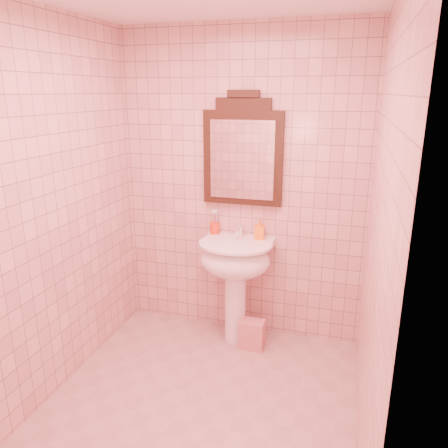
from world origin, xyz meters
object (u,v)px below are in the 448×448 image
(mirror, at_px, (243,153))
(toothbrush_cup, at_px, (215,228))
(towel, at_px, (252,334))
(pedestal_sink, at_px, (235,267))
(soap_dispenser, at_px, (260,229))

(mirror, distance_m, toothbrush_cup, 0.66)
(towel, bearing_deg, pedestal_sink, 155.82)
(toothbrush_cup, bearing_deg, pedestal_sink, -38.04)
(toothbrush_cup, distance_m, towel, 0.92)
(toothbrush_cup, xyz_separation_m, towel, (0.39, -0.25, -0.79))
(pedestal_sink, xyz_separation_m, towel, (0.16, -0.07, -0.54))
(pedestal_sink, bearing_deg, mirror, 90.00)
(mirror, relative_size, towel, 3.68)
(mirror, distance_m, soap_dispenser, 0.62)
(mirror, height_order, soap_dispenser, mirror)
(mirror, xyz_separation_m, soap_dispenser, (0.16, -0.06, -0.59))
(toothbrush_cup, height_order, towel, toothbrush_cup)
(toothbrush_cup, distance_m, soap_dispenser, 0.39)
(mirror, xyz_separation_m, toothbrush_cup, (-0.23, -0.02, -0.62))
(towel, bearing_deg, mirror, 120.65)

